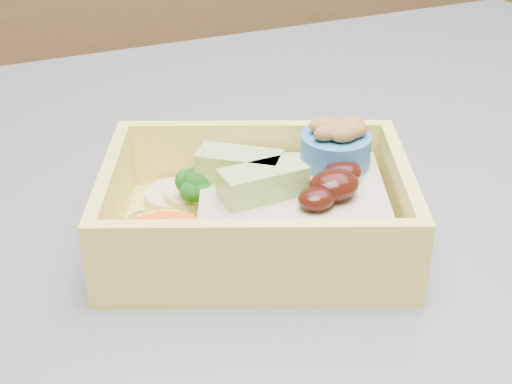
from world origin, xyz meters
name	(u,v)px	position (x,y,z in m)	size (l,w,h in m)	color
bento_box	(265,207)	(0.07, -0.10, 0.94)	(0.23, 0.20, 0.07)	#EDDC62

